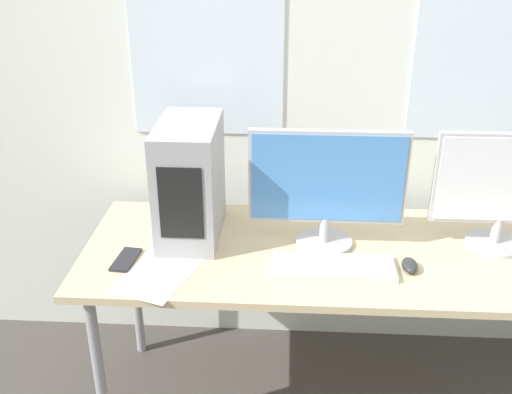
# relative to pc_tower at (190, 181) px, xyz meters

# --- Properties ---
(wall_back) EXTENTS (8.00, 0.07, 2.70)m
(wall_back) POSITION_rel_pc_tower_xyz_m (0.58, 0.39, 0.41)
(wall_back) COLOR silver
(wall_back) RESTS_ON ground_plane
(desk) EXTENTS (1.91, 0.70, 0.72)m
(desk) POSITION_rel_pc_tower_xyz_m (0.58, -0.09, -0.27)
(desk) COLOR #D1BA8E
(desk) RESTS_ON ground_plane
(pc_tower) EXTENTS (0.21, 0.39, 0.44)m
(pc_tower) POSITION_rel_pc_tower_xyz_m (0.00, 0.00, 0.00)
(pc_tower) COLOR #9E9EA3
(pc_tower) RESTS_ON desk
(monitor_main) EXTENTS (0.55, 0.21, 0.44)m
(monitor_main) POSITION_rel_pc_tower_xyz_m (0.50, -0.06, 0.02)
(monitor_main) COLOR #B7B7BC
(monitor_main) RESTS_ON desk
(monitor_right_near) EXTENTS (0.50, 0.21, 0.43)m
(monitor_right_near) POSITION_rel_pc_tower_xyz_m (1.12, -0.03, 0.01)
(monitor_right_near) COLOR #B7B7BC
(monitor_right_near) RESTS_ON desk
(keyboard) EXTENTS (0.42, 0.16, 0.02)m
(keyboard) POSITION_rel_pc_tower_xyz_m (0.52, -0.23, -0.21)
(keyboard) COLOR silver
(keyboard) RESTS_ON desk
(mouse) EXTENTS (0.05, 0.09, 0.04)m
(mouse) POSITION_rel_pc_tower_xyz_m (0.78, -0.21, -0.20)
(mouse) COLOR #2D2D2D
(mouse) RESTS_ON desk
(cell_phone) EXTENTS (0.08, 0.16, 0.01)m
(cell_phone) POSITION_rel_pc_tower_xyz_m (-0.20, -0.21, -0.21)
(cell_phone) COLOR #232328
(cell_phone) RESTS_ON desk
(paper_sheet_front) EXTENTS (0.29, 0.35, 0.00)m
(paper_sheet_front) POSITION_rel_pc_tower_xyz_m (-0.07, -0.30, -0.22)
(paper_sheet_front) COLOR white
(paper_sheet_front) RESTS_ON desk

